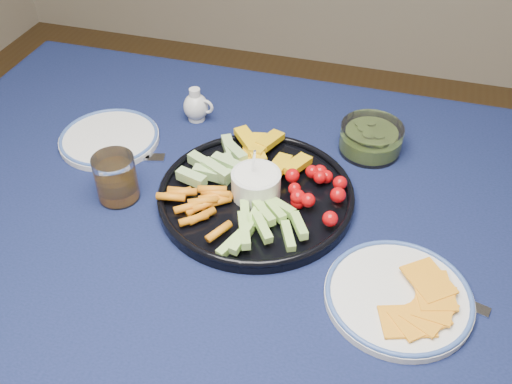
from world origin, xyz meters
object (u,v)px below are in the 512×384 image
(cheese_plate, at_px, (399,295))
(side_plate_extra, at_px, (109,138))
(crudite_platter, at_px, (255,192))
(creamer_pitcher, at_px, (196,106))
(pickle_bowl, at_px, (371,140))
(juice_tumbler, at_px, (116,180))
(dining_table, at_px, (292,265))

(cheese_plate, height_order, side_plate_extra, cheese_plate)
(crudite_platter, distance_m, creamer_pitcher, 0.30)
(pickle_bowl, bearing_deg, side_plate_extra, -166.80)
(cheese_plate, xyz_separation_m, juice_tumbler, (-0.54, 0.10, 0.03))
(side_plate_extra, bearing_deg, juice_tumbler, -56.94)
(juice_tumbler, bearing_deg, side_plate_extra, 123.06)
(cheese_plate, height_order, juice_tumbler, juice_tumbler)
(creamer_pitcher, relative_size, juice_tumbler, 0.84)
(pickle_bowl, height_order, cheese_plate, pickle_bowl)
(pickle_bowl, relative_size, juice_tumbler, 1.40)
(dining_table, relative_size, pickle_bowl, 12.86)
(creamer_pitcher, bearing_deg, cheese_plate, -38.46)
(dining_table, relative_size, creamer_pitcher, 21.54)
(dining_table, bearing_deg, pickle_bowl, 71.47)
(dining_table, relative_size, cheese_plate, 7.10)
(side_plate_extra, bearing_deg, cheese_plate, -21.75)
(crudite_platter, xyz_separation_m, juice_tumbler, (-0.25, -0.06, 0.02))
(creamer_pitcher, relative_size, pickle_bowl, 0.60)
(side_plate_extra, bearing_deg, creamer_pitcher, 41.65)
(crudite_platter, bearing_deg, creamer_pitcher, 131.94)
(dining_table, height_order, pickle_bowl, pickle_bowl)
(crudite_platter, relative_size, cheese_plate, 1.58)
(crudite_platter, distance_m, cheese_plate, 0.33)
(cheese_plate, bearing_deg, pickle_bowl, 104.48)
(crudite_platter, bearing_deg, side_plate_extra, 165.29)
(juice_tumbler, relative_size, side_plate_extra, 0.44)
(dining_table, xyz_separation_m, cheese_plate, (0.19, -0.10, 0.10))
(dining_table, distance_m, pickle_bowl, 0.32)
(crudite_platter, xyz_separation_m, creamer_pitcher, (-0.20, 0.23, 0.01))
(pickle_bowl, bearing_deg, cheese_plate, -75.52)
(cheese_plate, xyz_separation_m, side_plate_extra, (-0.64, 0.25, -0.00))
(creamer_pitcher, distance_m, juice_tumbler, 0.29)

